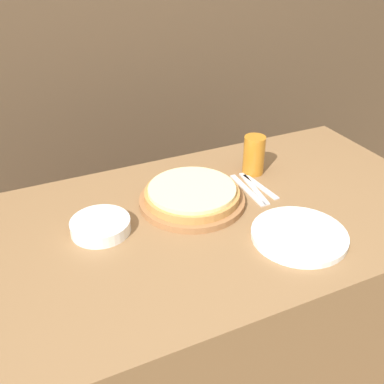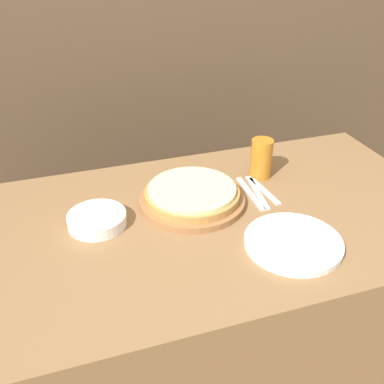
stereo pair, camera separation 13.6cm
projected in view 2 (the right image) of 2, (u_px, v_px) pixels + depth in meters
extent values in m
plane|color=#756047|center=(209.00, 375.00, 1.70)|extent=(12.00, 12.00, 0.00)
cube|color=olive|center=(211.00, 306.00, 1.51)|extent=(1.46, 0.81, 0.73)
cylinder|color=#99663D|center=(192.00, 200.00, 1.38)|extent=(0.33, 0.33, 0.02)
cylinder|color=#B77F42|center=(192.00, 194.00, 1.37)|extent=(0.29, 0.29, 0.02)
cylinder|color=beige|center=(192.00, 189.00, 1.36)|extent=(0.27, 0.27, 0.01)
cylinder|color=#B7701E|center=(261.00, 159.00, 1.50)|extent=(0.07, 0.07, 0.13)
cylinder|color=white|center=(263.00, 142.00, 1.47)|extent=(0.07, 0.07, 0.02)
cylinder|color=white|center=(293.00, 243.00, 1.20)|extent=(0.26, 0.26, 0.02)
cylinder|color=white|center=(97.00, 220.00, 1.28)|extent=(0.17, 0.17, 0.04)
cube|color=silver|center=(250.00, 193.00, 1.43)|extent=(0.02, 0.21, 0.00)
cube|color=silver|center=(257.00, 192.00, 1.44)|extent=(0.05, 0.21, 0.00)
cube|color=silver|center=(264.00, 191.00, 1.44)|extent=(0.03, 0.18, 0.00)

